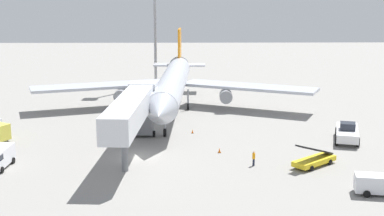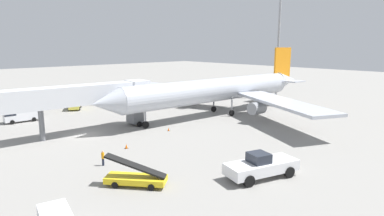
{
  "view_description": "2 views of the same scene",
  "coord_description": "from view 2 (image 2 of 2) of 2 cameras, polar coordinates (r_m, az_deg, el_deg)",
  "views": [
    {
      "loc": [
        5.18,
        -58.42,
        18.15
      ],
      "look_at": [
        6.29,
        14.57,
        2.55
      ],
      "focal_mm": 49.25,
      "sensor_mm": 36.0,
      "label": 1
    },
    {
      "loc": [
        43.45,
        -19.07,
        12.61
      ],
      "look_at": [
        5.42,
        15.7,
        2.62
      ],
      "focal_mm": 30.71,
      "sensor_mm": 36.0,
      "label": 2
    }
  ],
  "objects": [
    {
      "name": "jet_bridge",
      "position": [
        48.99,
        -17.91,
        1.91
      ],
      "size": [
        4.59,
        22.05,
        7.1
      ],
      "color": "silver",
      "rests_on": "ground"
    },
    {
      "name": "pushback_tug",
      "position": [
        32.64,
        11.91,
        -9.83
      ],
      "size": [
        4.53,
        7.69,
        2.5
      ],
      "color": "white",
      "rests_on": "ground"
    },
    {
      "name": "belt_loader_truck",
      "position": [
        30.87,
        -9.72,
        -11.82
      ],
      "size": [
        5.45,
        4.96,
        2.82
      ],
      "color": "yellow",
      "rests_on": "ground"
    },
    {
      "name": "ground_plane",
      "position": [
        49.09,
        -18.15,
        -4.48
      ],
      "size": [
        300.0,
        300.0,
        0.0
      ],
      "primitive_type": "plane",
      "color": "gray"
    },
    {
      "name": "safety_cone_bravo",
      "position": [
        48.89,
        -4.09,
        -3.72
      ],
      "size": [
        0.31,
        0.31,
        0.48
      ],
      "color": "black",
      "rests_on": "ground"
    },
    {
      "name": "safety_cone_alpha",
      "position": [
        41.52,
        -11.34,
        -6.52
      ],
      "size": [
        0.37,
        0.37,
        0.58
      ],
      "color": "black",
      "rests_on": "ground"
    },
    {
      "name": "service_van_far_center",
      "position": [
        61.15,
        -27.67,
        -1.02
      ],
      "size": [
        2.35,
        5.34,
        2.16
      ],
      "color": "white",
      "rests_on": "ground"
    },
    {
      "name": "airplane_at_gate",
      "position": [
        59.76,
        5.01,
        3.19
      ],
      "size": [
        46.54,
        47.97,
        12.0
      ],
      "color": "#B7BCC6",
      "rests_on": "ground"
    },
    {
      "name": "service_van_far_left",
      "position": [
        69.15,
        -19.7,
        0.92
      ],
      "size": [
        5.29,
        4.06,
        2.3
      ],
      "color": "#E5DB4C",
      "rests_on": "ground"
    },
    {
      "name": "apron_light_mast",
      "position": [
        81.36,
        15.1,
        17.22
      ],
      "size": [
        2.4,
        2.4,
        32.92
      ],
      "color": "#93969B",
      "rests_on": "ground"
    },
    {
      "name": "baggage_cart_mid_right",
      "position": [
        72.99,
        -16.05,
        1.19
      ],
      "size": [
        1.72,
        2.36,
        1.36
      ],
      "color": "#38383D",
      "rests_on": "ground"
    },
    {
      "name": "ground_crew_worker_foreground",
      "position": [
        36.27,
        -15.22,
        -8.31
      ],
      "size": [
        0.35,
        0.35,
        1.65
      ],
      "color": "#1E2333",
      "rests_on": "ground"
    }
  ]
}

